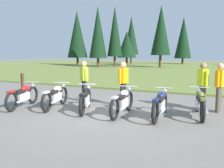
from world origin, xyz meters
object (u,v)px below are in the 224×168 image
at_px(motorcycle_silver, 123,102).
at_px(trail_marker_post, 23,84).
at_px(rider_with_back_turned, 219,84).
at_px(rider_in_hivis_vest, 203,84).
at_px(rider_checking_bike, 84,79).
at_px(motorcycle_olive, 200,103).
at_px(motorcycle_cream, 56,96).
at_px(motorcycle_navy, 160,104).
at_px(motorcycle_black, 86,98).
at_px(motorcycle_red, 23,96).
at_px(rider_near_row_end, 123,81).

height_order(motorcycle_silver, trail_marker_post, trail_marker_post).
bearing_deg(rider_with_back_turned, rider_in_hivis_vest, 177.79).
bearing_deg(rider_checking_bike, motorcycle_olive, -6.27).
xyz_separation_m(motorcycle_cream, motorcycle_navy, (3.80, 0.26, 0.00)).
bearing_deg(motorcycle_cream, motorcycle_black, 2.29).
bearing_deg(motorcycle_red, motorcycle_silver, 8.59).
bearing_deg(motorcycle_navy, trail_marker_post, 169.84).
height_order(motorcycle_olive, rider_in_hivis_vest, rider_in_hivis_vest).
distance_m(motorcycle_red, rider_with_back_turned, 6.95).
bearing_deg(rider_with_back_turned, motorcycle_navy, -134.77).
height_order(rider_near_row_end, trail_marker_post, rider_near_row_end).
bearing_deg(motorcycle_black, motorcycle_navy, 4.73).
relative_size(motorcycle_navy, rider_checking_bike, 1.26).
bearing_deg(trail_marker_post, rider_with_back_turned, 2.31).
relative_size(motorcycle_red, motorcycle_black, 1.05).
distance_m(rider_near_row_end, rider_with_back_turned, 3.31).
height_order(rider_checking_bike, rider_with_back_turned, same).
xyz_separation_m(motorcycle_olive, rider_near_row_end, (-2.78, 0.36, 0.51)).
bearing_deg(rider_with_back_turned, motorcycle_black, -156.40).
bearing_deg(motorcycle_silver, rider_checking_bike, 149.82).
xyz_separation_m(motorcycle_red, trail_marker_post, (-2.04, 1.96, 0.08)).
bearing_deg(motorcycle_navy, motorcycle_red, -171.86).
distance_m(motorcycle_black, rider_near_row_end, 1.62).
distance_m(rider_near_row_end, trail_marker_post, 5.32).
bearing_deg(motorcycle_olive, rider_near_row_end, 172.56).
bearing_deg(motorcycle_silver, motorcycle_cream, -177.35).
relative_size(motorcycle_silver, rider_with_back_turned, 1.26).
bearing_deg(motorcycle_olive, trail_marker_post, 176.02).
bearing_deg(rider_near_row_end, motorcycle_silver, -67.89).
height_order(motorcycle_cream, trail_marker_post, trail_marker_post).
xyz_separation_m(motorcycle_silver, motorcycle_navy, (1.20, 0.14, 0.00)).
bearing_deg(trail_marker_post, rider_near_row_end, -2.16).
relative_size(motorcycle_black, motorcycle_navy, 0.94).
bearing_deg(rider_in_hivis_vest, motorcycle_olive, -87.45).
height_order(motorcycle_black, rider_near_row_end, rider_near_row_end).
distance_m(motorcycle_silver, rider_with_back_turned, 3.32).
height_order(motorcycle_red, rider_with_back_turned, rider_with_back_turned).
xyz_separation_m(motorcycle_navy, motorcycle_olive, (1.09, 0.69, 0.00)).
bearing_deg(motorcycle_navy, rider_in_hivis_vest, 57.02).
xyz_separation_m(motorcycle_red, motorcycle_olive, (6.04, 1.40, 0.00)).
distance_m(motorcycle_black, rider_in_hivis_vest, 4.08).
distance_m(motorcycle_red, rider_checking_bike, 2.45).
xyz_separation_m(motorcycle_red, rider_checking_bike, (1.45, 1.90, 0.51)).
relative_size(motorcycle_black, rider_near_row_end, 1.18).
bearing_deg(motorcycle_black, motorcycle_red, -168.28).
height_order(motorcycle_black, motorcycle_olive, same).
relative_size(motorcycle_navy, rider_near_row_end, 1.26).
height_order(motorcycle_cream, rider_in_hivis_vest, rider_in_hivis_vest).
xyz_separation_m(motorcycle_navy, rider_in_hivis_vest, (1.05, 1.62, 0.51)).
xyz_separation_m(motorcycle_cream, rider_with_back_turned, (5.39, 1.86, 0.51)).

